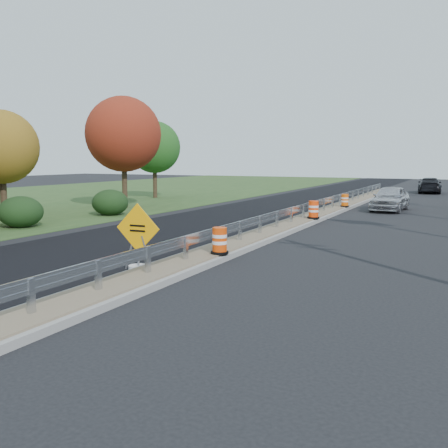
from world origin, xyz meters
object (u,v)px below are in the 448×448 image
at_px(barrel_median_near, 220,241).
at_px(car_dark_far, 430,185).
at_px(barrel_median_far, 345,201).
at_px(car_silver, 390,198).
at_px(barrel_median_mid, 314,210).
at_px(caution_sign, 138,254).

xyz_separation_m(barrel_median_near, car_dark_far, (3.64, 37.55, 0.10)).
height_order(barrel_median_far, car_silver, car_silver).
distance_m(car_silver, car_dark_far, 18.85).
distance_m(barrel_median_mid, car_silver, 8.49).
xyz_separation_m(caution_sign, barrel_median_far, (1.45, 20.16, 0.11)).
relative_size(caution_sign, barrel_median_mid, 2.20).
bearing_deg(barrel_median_near, barrel_median_mid, 89.94).
xyz_separation_m(barrel_median_mid, barrel_median_far, (-0.00, 7.09, -0.05)).
bearing_deg(car_dark_far, barrel_median_near, 79.87).
bearing_deg(car_silver, barrel_median_mid, -104.95).
distance_m(barrel_median_near, barrel_median_mid, 10.66).
bearing_deg(caution_sign, barrel_median_far, 83.40).
height_order(caution_sign, barrel_median_far, caution_sign).
bearing_deg(barrel_median_mid, car_silver, 71.96).
distance_m(caution_sign, barrel_median_near, 2.81).
relative_size(barrel_median_far, car_dark_far, 0.16).
relative_size(barrel_median_far, car_silver, 0.17).
height_order(caution_sign, barrel_median_near, caution_sign).
height_order(barrel_median_near, barrel_median_mid, barrel_median_mid).
height_order(caution_sign, barrel_median_mid, caution_sign).
bearing_deg(barrel_median_far, barrel_median_mid, -90.00).
distance_m(barrel_median_far, car_silver, 2.81).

